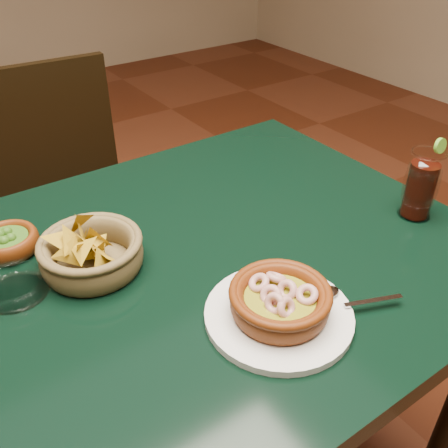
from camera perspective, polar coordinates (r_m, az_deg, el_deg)
dining_table at (r=0.91m, az=-8.09°, el=-10.56°), size 1.20×0.80×0.75m
dining_chair at (r=1.57m, az=-16.99°, el=1.93°), size 0.43×0.43×0.89m
shrimp_plate at (r=0.75m, az=6.39°, el=-9.06°), size 0.29×0.22×0.07m
chip_basket at (r=0.86m, az=-14.91°, el=-3.21°), size 0.21×0.21×0.13m
guacamole_ramekin at (r=0.95m, az=-23.49°, el=-1.91°), size 0.13×0.13×0.04m
cola_drink at (r=1.02m, az=21.59°, el=4.13°), size 0.14×0.14×0.16m
glass_ashtray at (r=0.86m, az=-22.80°, el=-6.67°), size 0.12×0.12×0.03m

